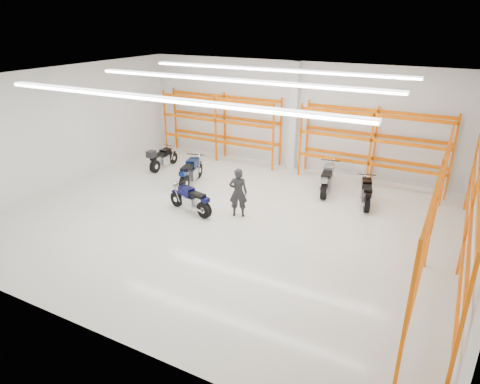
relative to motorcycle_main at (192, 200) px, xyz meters
The scene contains 12 objects.
ground 1.34m from the motorcycle_main, ahead, with size 14.00×14.00×0.00m, color beige.
room_shell 3.11m from the motorcycle_main, ahead, with size 14.02×12.02×4.51m.
motorcycle_main is the anchor object (origin of this frame).
motorcycle_back_a 4.77m from the motorcycle_main, 139.65° to the left, with size 0.62×1.94×1.00m.
motorcycle_back_b 2.57m from the motorcycle_main, 124.88° to the left, with size 0.82×2.19×1.09m.
motorcycle_back_c 5.21m from the motorcycle_main, 48.34° to the left, with size 0.73×2.21×1.09m.
motorcycle_back_d 6.06m from the motorcycle_main, 33.99° to the left, with size 0.80×1.91×0.96m.
standing_man 1.63m from the motorcycle_main, 19.12° to the left, with size 0.61×0.40×1.67m, color black.
structural_column 6.32m from the motorcycle_main, 77.97° to the left, with size 0.32×0.32×4.50m, color white.
pallet_racking_back_left 6.13m from the motorcycle_main, 110.96° to the left, with size 5.67×0.87×3.00m.
pallet_racking_back_right 7.40m from the motorcycle_main, 50.13° to the left, with size 5.67×0.87×3.00m.
pallet_racking_side 7.86m from the motorcycle_main, ahead, with size 0.87×9.07×3.00m.
Camera 1 is at (6.33, -10.93, 6.18)m, focal length 32.00 mm.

